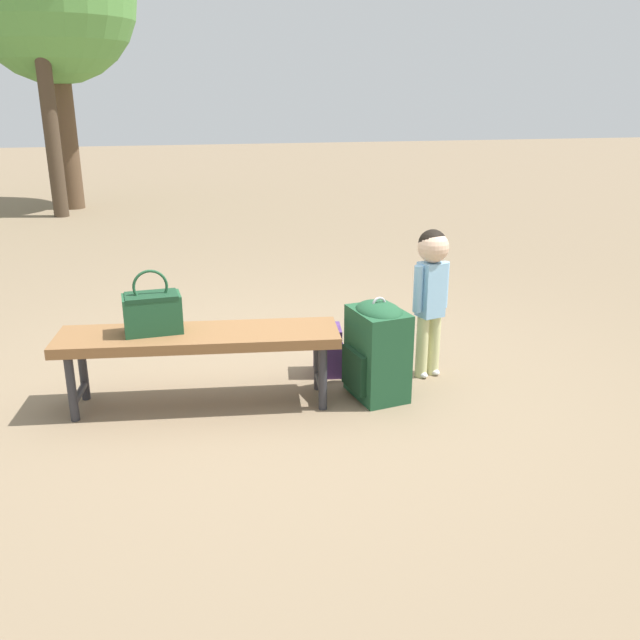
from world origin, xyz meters
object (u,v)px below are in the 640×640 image
Objects in this scene: park_bench at (199,341)px; handbag at (152,311)px; backpack_large at (377,348)px; backpack_small at (329,347)px; child_standing at (431,280)px.

handbag is (-0.25, 0.06, 0.18)m from park_bench.
park_bench is 2.62× the size of backpack_large.
handbag reaches higher than backpack_small.
child_standing is at bearing 4.82° from park_bench.
park_bench is 4.46× the size of backpack_small.
handbag is 1.70m from child_standing.
backpack_small is (-0.62, 0.17, -0.46)m from child_standing.
child_standing reaches higher than park_bench.
child_standing is 2.61× the size of backpack_small.
backpack_large is (-0.41, -0.23, -0.33)m from child_standing.
handbag is 1.17m from backpack_small.
handbag reaches higher than park_bench.
park_bench is at bearing 173.92° from backpack_large.
park_bench is 1.47m from child_standing.
handbag is at bearing 172.64° from backpack_large.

